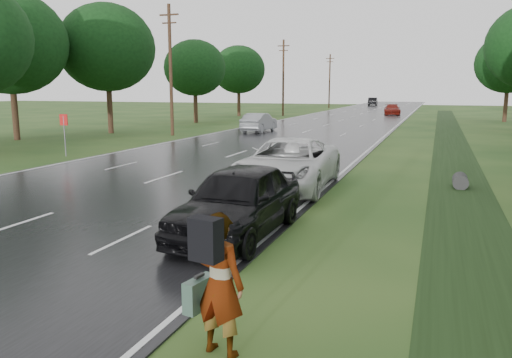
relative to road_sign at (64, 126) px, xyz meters
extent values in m
plane|color=#1D3E16|center=(8.50, -12.00, -1.64)|extent=(220.00, 220.00, 0.00)
cube|color=black|center=(8.50, 33.00, -1.62)|extent=(14.00, 180.00, 0.04)
cube|color=silver|center=(15.25, 33.00, -1.60)|extent=(0.12, 180.00, 0.01)
cube|color=silver|center=(1.75, 33.00, -1.60)|extent=(0.12, 180.00, 0.01)
cube|color=silver|center=(8.50, 33.00, -1.60)|extent=(0.12, 180.00, 0.01)
cube|color=black|center=(20.00, 8.00, -1.64)|extent=(2.20, 120.00, 0.01)
cylinder|color=#2D2D2D|center=(20.00, -2.00, -1.39)|extent=(0.56, 1.00, 0.56)
cylinder|color=slate|center=(0.00, 0.00, -0.54)|extent=(0.06, 0.06, 2.20)
cube|color=red|center=(0.00, 0.00, 0.36)|extent=(0.50, 0.04, 0.60)
cylinder|color=#3B2318|center=(-0.70, 13.00, 3.36)|extent=(0.26, 0.26, 10.00)
cube|color=#3B2318|center=(-0.70, 13.00, 7.56)|extent=(1.60, 0.12, 0.12)
cube|color=#3B2318|center=(-0.70, 13.00, 6.96)|extent=(1.20, 0.10, 0.10)
cylinder|color=#3B2318|center=(-0.70, 43.00, 3.36)|extent=(0.26, 0.26, 10.00)
cube|color=#3B2318|center=(-0.70, 43.00, 7.56)|extent=(1.60, 0.12, 0.12)
cube|color=#3B2318|center=(-0.70, 43.00, 6.96)|extent=(1.20, 0.10, 0.10)
cylinder|color=#3B2318|center=(-0.70, 73.00, 3.36)|extent=(0.26, 0.26, 10.00)
cube|color=#3B2318|center=(-0.70, 73.00, 7.56)|extent=(1.60, 0.12, 0.12)
cube|color=#3B2318|center=(-0.70, 73.00, 6.96)|extent=(1.20, 0.10, 0.10)
cylinder|color=#3B2318|center=(26.00, 40.00, 0.20)|extent=(0.44, 0.44, 3.68)
ellipsoid|color=black|center=(26.00, 40.00, 4.74)|extent=(7.20, 7.20, 6.48)
cylinder|color=#3B2318|center=(-6.50, 13.00, 0.36)|extent=(0.44, 0.44, 4.00)
ellipsoid|color=black|center=(-6.50, 13.00, 5.28)|extent=(7.80, 7.80, 7.02)
cylinder|color=#3B2318|center=(-5.70, 27.00, 0.04)|extent=(0.44, 0.44, 3.36)
ellipsoid|color=black|center=(-5.70, 27.00, 4.19)|extent=(6.60, 6.60, 5.94)
cylinder|color=#3B2318|center=(-9.50, 6.00, 0.28)|extent=(0.44, 0.44, 3.84)
ellipsoid|color=black|center=(-9.50, 6.00, 5.20)|extent=(8.00, 8.00, 7.20)
cylinder|color=#3B2318|center=(-6.30, 41.00, 0.12)|extent=(0.44, 0.44, 3.52)
ellipsoid|color=black|center=(-6.30, 41.00, 4.50)|extent=(7.00, 7.00, 6.30)
imported|color=#A5998C|center=(16.40, -16.00, -0.62)|extent=(0.83, 0.62, 2.05)
cube|color=black|center=(16.35, -16.30, 0.11)|extent=(0.45, 0.32, 0.57)
cube|color=#395346|center=(15.99, -15.81, -0.89)|extent=(0.30, 0.60, 0.46)
cube|color=black|center=(15.99, -15.81, -0.62)|extent=(0.09, 0.20, 0.04)
imported|color=silver|center=(14.00, -4.49, -0.70)|extent=(3.27, 6.64, 1.81)
imported|color=black|center=(14.50, -10.65, -0.72)|extent=(2.18, 5.23, 1.77)
imported|color=gray|center=(4.80, 18.04, -0.81)|extent=(1.75, 4.84, 1.59)
imported|color=maroon|center=(12.91, 50.87, -0.87)|extent=(2.76, 5.31, 1.47)
imported|color=black|center=(5.59, 88.61, -0.75)|extent=(2.12, 5.27, 1.70)
camera|label=1|loc=(19.09, -21.91, 2.03)|focal=35.00mm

